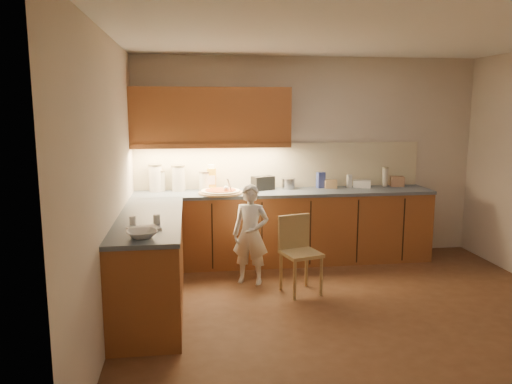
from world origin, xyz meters
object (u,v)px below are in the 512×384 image
oil_jug (212,179)px  toaster (263,183)px  wooden_chair (298,248)px  child (251,234)px  pizza_on_board (221,192)px

oil_jug → toaster: bearing=-2.4°
wooden_chair → toaster: (-0.21, 1.17, 0.53)m
child → wooden_chair: bearing=-14.7°
pizza_on_board → wooden_chair: bearing=-51.3°
child → toaster: size_ratio=3.62×
oil_jug → toaster: size_ratio=1.07×
wooden_chair → oil_jug: size_ratio=2.48×
pizza_on_board → oil_jug: (-0.10, 0.25, 0.13)m
child → oil_jug: (-0.39, 0.87, 0.51)m
wooden_chair → toaster: 1.30m
pizza_on_board → toaster: size_ratio=1.73×
child → wooden_chair: child is taller
wooden_chair → toaster: bearing=84.0°
child → toaster: child is taller
oil_jug → pizza_on_board: bearing=-68.6°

